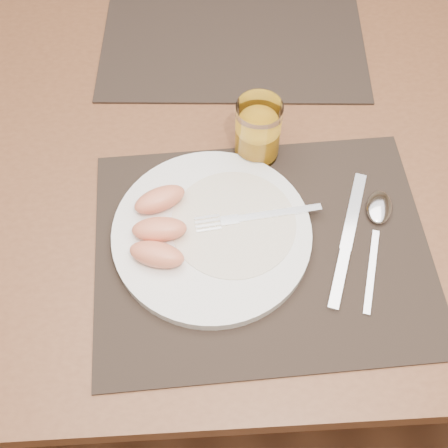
% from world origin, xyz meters
% --- Properties ---
extents(ground, '(5.00, 5.00, 0.00)m').
position_xyz_m(ground, '(0.00, 0.00, 0.00)').
color(ground, brown).
rests_on(ground, ground).
extents(table, '(1.40, 0.90, 0.75)m').
position_xyz_m(table, '(0.00, 0.00, 0.67)').
color(table, brown).
rests_on(table, ground).
extents(placemat_near, '(0.46, 0.37, 0.00)m').
position_xyz_m(placemat_near, '(0.02, -0.22, 0.75)').
color(placemat_near, '#2C221B').
rests_on(placemat_near, table).
extents(placemat_far, '(0.47, 0.38, 0.00)m').
position_xyz_m(placemat_far, '(0.01, 0.22, 0.75)').
color(placemat_far, '#2C221B').
rests_on(placemat_far, table).
extents(plate, '(0.27, 0.27, 0.02)m').
position_xyz_m(plate, '(-0.05, -0.20, 0.76)').
color(plate, white).
rests_on(plate, placemat_near).
extents(plate_dressing, '(0.17, 0.17, 0.00)m').
position_xyz_m(plate_dressing, '(-0.02, -0.19, 0.77)').
color(plate_dressing, white).
rests_on(plate_dressing, plate).
extents(fork, '(0.18, 0.04, 0.00)m').
position_xyz_m(fork, '(0.00, -0.18, 0.77)').
color(fork, silver).
rests_on(fork, plate).
extents(knife, '(0.09, 0.21, 0.01)m').
position_xyz_m(knife, '(0.13, -0.23, 0.76)').
color(knife, silver).
rests_on(knife, placemat_near).
extents(spoon, '(0.08, 0.19, 0.01)m').
position_xyz_m(spoon, '(0.19, -0.18, 0.76)').
color(spoon, silver).
rests_on(spoon, placemat_near).
extents(juice_glass, '(0.07, 0.07, 0.10)m').
position_xyz_m(juice_glass, '(0.03, -0.06, 0.80)').
color(juice_glass, white).
rests_on(juice_glass, placemat_near).
extents(grapefruit_wedges, '(0.08, 0.14, 0.03)m').
position_xyz_m(grapefruit_wedges, '(-0.12, -0.20, 0.78)').
color(grapefruit_wedges, '#E7855E').
rests_on(grapefruit_wedges, plate).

